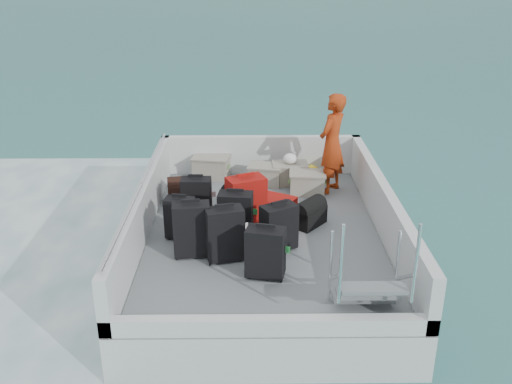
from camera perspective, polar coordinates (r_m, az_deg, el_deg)
ground at (r=8.65m, az=0.75°, el=-7.62°), size 160.00×160.00×0.00m
ferry_hull at (r=8.50m, az=0.76°, el=-5.88°), size 3.60×5.00×0.60m
deck at (r=8.35m, az=0.77°, el=-4.01°), size 3.30×4.70×0.02m
deck_fittings at (r=7.91m, az=3.35°, el=-2.57°), size 3.60×5.00×0.90m
suitcase_0 at (r=7.59m, az=-6.44°, el=-3.82°), size 0.52×0.33×0.75m
suitcase_1 at (r=8.10m, az=-7.61°, el=-2.64°), size 0.44×0.30×0.61m
suitcase_2 at (r=8.67m, az=-5.97°, el=-0.67°), size 0.45×0.28×0.65m
suitcase_3 at (r=7.46m, az=-3.12°, el=-4.27°), size 0.54×0.39×0.73m
suitcase_4 at (r=7.99m, az=-2.06°, el=-2.46°), size 0.50×0.33×0.70m
suitcase_5 at (r=8.39m, az=-0.99°, el=-0.97°), size 0.63×0.52×0.75m
suitcase_6 at (r=7.09m, az=0.95°, el=-6.12°), size 0.53×0.38×0.66m
suitcase_7 at (r=7.71m, az=2.30°, el=-3.61°), size 0.54×0.46×0.66m
suitcase_8 at (r=8.87m, az=1.65°, el=-1.33°), size 0.80×0.71×0.26m
duffel_0 at (r=9.39m, az=-7.21°, el=0.07°), size 0.56×0.38×0.32m
duffel_1 at (r=8.92m, az=-1.94°, el=-1.01°), size 0.55×0.52×0.32m
duffel_2 at (r=8.51m, az=5.36°, el=-2.32°), size 0.57×0.60×0.32m
crate_0 at (r=10.32m, az=-4.49°, el=2.45°), size 0.68×0.52×0.37m
crate_1 at (r=9.96m, az=0.92°, el=1.65°), size 0.61×0.47×0.33m
crate_2 at (r=10.02m, az=3.40°, el=1.78°), size 0.59×0.41×0.35m
crate_3 at (r=9.64m, az=5.14°, el=0.84°), size 0.59×0.43×0.34m
yellow_bag at (r=10.38m, az=5.51°, el=2.10°), size 0.28×0.26×0.22m
white_bag at (r=9.93m, az=3.43°, el=3.19°), size 0.24×0.24×0.18m
passenger at (r=9.55m, az=7.60°, el=4.81°), size 0.69×0.74×1.69m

